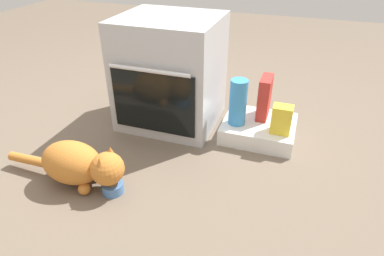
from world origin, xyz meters
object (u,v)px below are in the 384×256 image
food_bowl (113,187)px  oven (171,72)px  pantry_cabinet (259,129)px  water_bottle (238,102)px  cereal_box (265,98)px  snack_bag (282,120)px  cat (79,164)px

food_bowl → oven: bearing=89.7°
pantry_cabinet → food_bowl: (-0.63, -0.80, -0.02)m
food_bowl → water_bottle: 0.91m
cereal_box → snack_bag: cereal_box is taller
oven → food_bowl: oven is taller
pantry_cabinet → cat: (-0.82, -0.80, 0.08)m
cat → snack_bag: size_ratio=4.13×
cereal_box → cat: bearing=-133.4°
cereal_box → water_bottle: 0.20m
food_bowl → snack_bag: size_ratio=0.64×
oven → pantry_cabinet: oven is taller
oven → snack_bag: oven is taller
snack_bag → cat: bearing=-143.6°
pantry_cabinet → water_bottle: (-0.14, -0.06, 0.20)m
food_bowl → snack_bag: bearing=42.7°
food_bowl → snack_bag: snack_bag is taller
oven → cereal_box: oven is taller
oven → water_bottle: 0.51m
water_bottle → snack_bag: bearing=-4.8°
oven → cat: bearing=-103.4°
cereal_box → water_bottle: size_ratio=0.93×
pantry_cabinet → water_bottle: water_bottle is taller
food_bowl → water_bottle: (0.49, 0.74, 0.23)m
cat → snack_bag: 1.20m
food_bowl → water_bottle: water_bottle is taller
oven → cereal_box: size_ratio=2.61×
snack_bag → pantry_cabinet: bearing=148.0°
cat → water_bottle: water_bottle is taller
cereal_box → snack_bag: 0.22m
pantry_cabinet → cereal_box: size_ratio=1.65×
cat → water_bottle: size_ratio=2.48×
pantry_cabinet → snack_bag: snack_bag is taller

